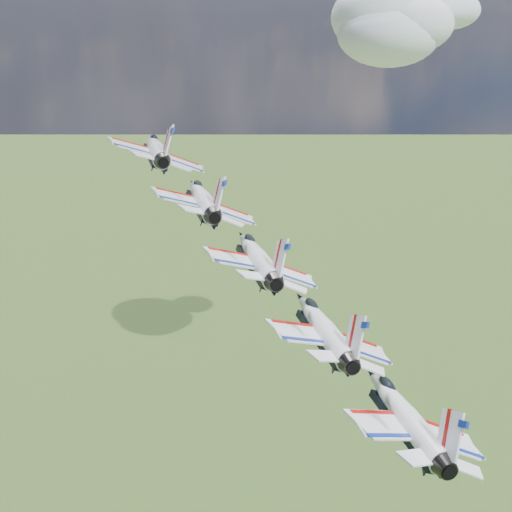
% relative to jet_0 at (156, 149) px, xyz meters
% --- Properties ---
extents(cloud_far, '(60.45, 47.50, 23.75)m').
position_rel_jet_0_xyz_m(cloud_far, '(39.40, 221.16, 6.68)').
color(cloud_far, white).
extents(jet_0, '(16.78, 19.12, 8.18)m').
position_rel_jet_0_xyz_m(jet_0, '(0.00, 0.00, 0.00)').
color(jet_0, white).
extents(jet_1, '(16.78, 19.12, 8.18)m').
position_rel_jet_0_xyz_m(jet_1, '(6.97, -7.39, -3.64)').
color(jet_1, white).
extents(jet_2, '(16.78, 19.12, 8.18)m').
position_rel_jet_0_xyz_m(jet_2, '(13.94, -14.78, -7.28)').
color(jet_2, silver).
extents(jet_3, '(16.78, 19.12, 8.18)m').
position_rel_jet_0_xyz_m(jet_3, '(20.90, -22.17, -10.91)').
color(jet_3, silver).
extents(jet_4, '(16.78, 19.12, 8.18)m').
position_rel_jet_0_xyz_m(jet_4, '(27.87, -29.55, -14.55)').
color(jet_4, white).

